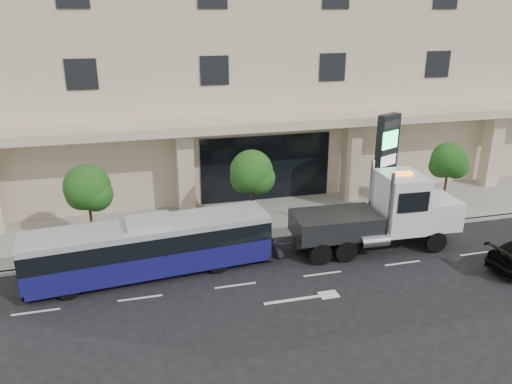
# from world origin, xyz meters

# --- Properties ---
(ground) EXTENTS (120.00, 120.00, 0.00)m
(ground) POSITION_xyz_m (0.00, 0.00, 0.00)
(ground) COLOR black
(ground) RESTS_ON ground
(sidewalk) EXTENTS (120.00, 6.00, 0.15)m
(sidewalk) POSITION_xyz_m (0.00, 5.00, 0.07)
(sidewalk) COLOR gray
(sidewalk) RESTS_ON ground
(curb) EXTENTS (120.00, 0.30, 0.15)m
(curb) POSITION_xyz_m (0.00, 2.00, 0.07)
(curb) COLOR gray
(curb) RESTS_ON ground
(convention_center) EXTENTS (60.00, 17.60, 20.00)m
(convention_center) POSITION_xyz_m (-0.00, 15.42, 9.97)
(convention_center) COLOR #C4B093
(convention_center) RESTS_ON ground
(tree_left) EXTENTS (2.27, 2.20, 4.22)m
(tree_left) POSITION_xyz_m (-9.97, 3.59, 3.11)
(tree_left) COLOR #422B19
(tree_left) RESTS_ON sidewalk
(tree_mid) EXTENTS (2.28, 2.20, 4.38)m
(tree_mid) POSITION_xyz_m (-1.97, 3.59, 3.26)
(tree_mid) COLOR #422B19
(tree_mid) RESTS_ON sidewalk
(tree_right) EXTENTS (2.10, 2.00, 4.04)m
(tree_right) POSITION_xyz_m (9.53, 3.59, 3.04)
(tree_right) COLOR #422B19
(tree_right) RESTS_ON sidewalk
(city_bus) EXTENTS (10.77, 3.26, 2.69)m
(city_bus) POSITION_xyz_m (-7.38, 0.43, 1.37)
(city_bus) COLOR black
(city_bus) RESTS_ON ground
(tow_truck) EXTENTS (9.34, 2.61, 4.25)m
(tow_truck) POSITION_xyz_m (3.78, 0.29, 1.75)
(tow_truck) COLOR #2D3033
(tow_truck) RESTS_ON ground
(signage_pylon) EXTENTS (1.50, 1.08, 5.74)m
(signage_pylon) POSITION_xyz_m (5.75, 3.96, 3.07)
(signage_pylon) COLOR black
(signage_pylon) RESTS_ON sidewalk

